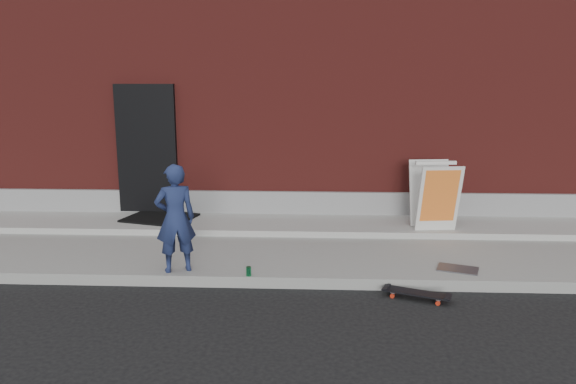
# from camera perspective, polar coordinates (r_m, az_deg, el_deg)

# --- Properties ---
(ground) EXTENTS (80.00, 80.00, 0.00)m
(ground) POSITION_cam_1_polar(r_m,az_deg,el_deg) (7.27, -0.23, -9.82)
(ground) COLOR black
(ground) RESTS_ON ground
(sidewalk) EXTENTS (20.00, 3.00, 0.15)m
(sidewalk) POSITION_cam_1_polar(r_m,az_deg,el_deg) (8.66, 0.27, -5.69)
(sidewalk) COLOR gray
(sidewalk) RESTS_ON ground
(apron) EXTENTS (20.00, 1.20, 0.10)m
(apron) POSITION_cam_1_polar(r_m,az_deg,el_deg) (9.49, 0.50, -3.33)
(apron) COLOR #999993
(apron) RESTS_ON sidewalk
(building) EXTENTS (20.00, 8.10, 5.00)m
(building) POSITION_cam_1_polar(r_m,az_deg,el_deg) (13.75, 1.25, 11.09)
(building) COLOR maroon
(building) RESTS_ON ground
(child) EXTENTS (0.61, 0.51, 1.43)m
(child) POSITION_cam_1_polar(r_m,az_deg,el_deg) (7.40, -11.38, -2.64)
(child) COLOR #1B254C
(child) RESTS_ON sidewalk
(skateboard) EXTENTS (0.81, 0.48, 0.09)m
(skateboard) POSITION_cam_1_polar(r_m,az_deg,el_deg) (7.11, 12.91, -10.00)
(skateboard) COLOR #AF2612
(skateboard) RESTS_ON ground
(pizza_sign) EXTENTS (0.74, 0.85, 1.09)m
(pizza_sign) POSITION_cam_1_polar(r_m,az_deg,el_deg) (9.24, 14.68, -0.32)
(pizza_sign) COLOR silver
(pizza_sign) RESTS_ON apron
(soda_can) EXTENTS (0.07, 0.07, 0.12)m
(soda_can) POSITION_cam_1_polar(r_m,az_deg,el_deg) (7.28, -4.02, -8.04)
(soda_can) COLOR #1A8546
(soda_can) RESTS_ON sidewalk
(doormat) EXTENTS (1.30, 1.15, 0.03)m
(doormat) POSITION_cam_1_polar(r_m,az_deg,el_deg) (9.92, -12.89, -2.56)
(doormat) COLOR black
(doormat) RESTS_ON apron
(utility_plate) EXTENTS (0.60, 0.49, 0.02)m
(utility_plate) POSITION_cam_1_polar(r_m,az_deg,el_deg) (7.84, 16.86, -7.49)
(utility_plate) COLOR #4A4A4E
(utility_plate) RESTS_ON sidewalk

